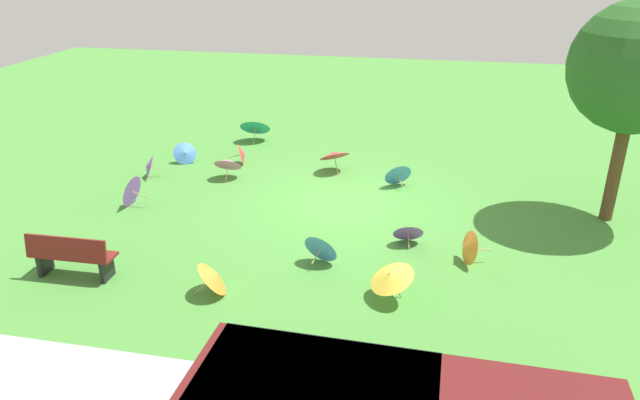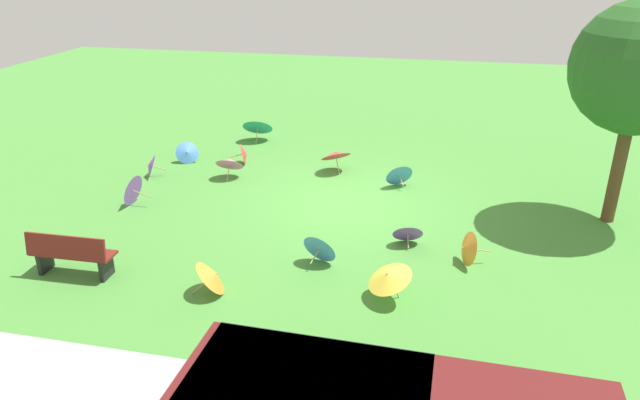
{
  "view_description": "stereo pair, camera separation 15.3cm",
  "coord_description": "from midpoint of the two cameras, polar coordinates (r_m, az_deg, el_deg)",
  "views": [
    {
      "loc": [
        -2.02,
        12.94,
        5.76
      ],
      "look_at": [
        0.36,
        1.34,
        0.6
      ],
      "focal_mm": 32.93,
      "sensor_mm": 36.0,
      "label": 1
    },
    {
      "loc": [
        -2.17,
        12.91,
        5.76
      ],
      "look_at": [
        0.36,
        1.34,
        0.6
      ],
      "focal_mm": 32.93,
      "sensor_mm": 36.0,
      "label": 2
    }
  ],
  "objects": [
    {
      "name": "ground",
      "position": [
        14.3,
        2.85,
        -0.23
      ],
      "size": [
        40.0,
        40.0,
        0.0
      ],
      "primitive_type": "plane",
      "color": "#478C38"
    },
    {
      "name": "park_bench",
      "position": [
        11.89,
        -22.7,
        -4.86
      ],
      "size": [
        1.61,
        0.51,
        0.9
      ],
      "color": "maroon",
      "rests_on": "ground"
    },
    {
      "name": "shade_tree",
      "position": [
        13.95,
        28.91,
        11.12
      ],
      "size": [
        2.78,
        2.78,
        4.85
      ],
      "color": "brown",
      "rests_on": "ground"
    },
    {
      "name": "parasol_blue_0",
      "position": [
        15.27,
        7.93,
        2.52
      ],
      "size": [
        0.83,
        0.71,
        0.67
      ],
      "color": "tan",
      "rests_on": "ground"
    },
    {
      "name": "parasol_purple_0",
      "position": [
        12.35,
        8.86,
        -3.08
      ],
      "size": [
        0.7,
        0.59,
        0.56
      ],
      "color": "tan",
      "rests_on": "ground"
    },
    {
      "name": "parasol_blue_1",
      "position": [
        11.47,
        0.45,
        -4.62
      ],
      "size": [
        0.79,
        0.68,
        0.68
      ],
      "color": "tan",
      "rests_on": "ground"
    },
    {
      "name": "parasol_blue_2",
      "position": [
        17.23,
        -12.54,
        4.53
      ],
      "size": [
        0.77,
        0.69,
        0.61
      ],
      "color": "tan",
      "rests_on": "ground"
    },
    {
      "name": "parasol_purple_1",
      "position": [
        16.4,
        -15.92,
        3.23
      ],
      "size": [
        0.63,
        0.71,
        0.63
      ],
      "color": "tan",
      "rests_on": "ground"
    },
    {
      "name": "parasol_yellow_0",
      "position": [
        10.33,
        7.12,
        -7.4
      ],
      "size": [
        1.1,
        1.1,
        0.71
      ],
      "color": "tan",
      "rests_on": "ground"
    },
    {
      "name": "parasol_purple_2",
      "position": [
        14.71,
        -17.66,
        0.97
      ],
      "size": [
        0.72,
        0.79,
        0.78
      ],
      "color": "tan",
      "rests_on": "ground"
    },
    {
      "name": "parasol_red_1",
      "position": [
        16.85,
        -7.07,
        4.47
      ],
      "size": [
        0.61,
        0.64,
        0.61
      ],
      "color": "tan",
      "rests_on": "ground"
    },
    {
      "name": "parasol_orange_0",
      "position": [
        10.69,
        -9.92,
        -7.27
      ],
      "size": [
        0.8,
        0.88,
        0.67
      ],
      "color": "tan",
      "rests_on": "ground"
    },
    {
      "name": "parasol_red_2",
      "position": [
        16.08,
        1.79,
        4.46
      ],
      "size": [
        1.13,
        1.12,
        0.77
      ],
      "color": "tan",
      "rests_on": "ground"
    },
    {
      "name": "parasol_pink_0",
      "position": [
        15.85,
        -8.48,
        3.65
      ],
      "size": [
        0.78,
        0.72,
        0.73
      ],
      "color": "tan",
      "rests_on": "ground"
    },
    {
      "name": "parasol_orange_1",
      "position": [
        11.78,
        14.35,
        -4.59
      ],
      "size": [
        0.71,
        0.73,
        0.7
      ],
      "color": "tan",
      "rests_on": "ground"
    },
    {
      "name": "parasol_teal_0",
      "position": [
        18.85,
        -5.82,
        7.29
      ],
      "size": [
        1.04,
        0.96,
        0.9
      ],
      "color": "tan",
      "rests_on": "ground"
    }
  ]
}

